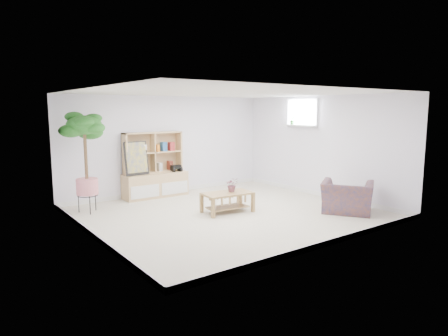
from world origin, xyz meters
TOP-DOWN VIEW (x-y plane):
  - floor at (0.00, 0.00)m, footprint 5.50×5.00m
  - ceiling at (0.00, 0.00)m, footprint 5.50×5.00m
  - walls at (0.00, 0.00)m, footprint 5.51×5.01m
  - baseboard at (0.00, 0.00)m, footprint 5.50×5.00m
  - window at (2.73, 0.60)m, footprint 0.10×0.98m
  - window_sill at (2.67, 0.60)m, footprint 0.14×1.00m
  - storage_unit at (-0.50, 2.24)m, footprint 1.55×0.52m
  - poster at (-0.99, 2.19)m, footprint 0.57×0.15m
  - toy_truck at (0.00, 2.13)m, footprint 0.36×0.27m
  - coffee_table at (0.02, 0.05)m, footprint 1.04×0.64m
  - table_plant at (0.15, 0.08)m, footprint 0.33×0.31m
  - floor_tree at (-2.28, 1.71)m, footprint 0.99×0.99m
  - armchair at (1.95, -1.40)m, footprint 1.26×1.29m
  - sill_plant at (2.67, 0.88)m, footprint 0.14×0.12m

SIDE VIEW (x-z plane):
  - floor at x=0.00m, z-range -0.01..0.01m
  - baseboard at x=0.00m, z-range 0.00..0.10m
  - coffee_table at x=0.02m, z-range 0.00..0.41m
  - armchair at x=1.95m, z-range 0.00..0.73m
  - table_plant at x=0.15m, z-range 0.41..0.70m
  - toy_truck at x=0.00m, z-range 0.58..0.76m
  - storage_unit at x=-0.50m, z-range 0.00..1.55m
  - poster at x=-0.99m, z-range 0.58..1.36m
  - floor_tree at x=-2.28m, z-range 0.00..2.04m
  - walls at x=0.00m, z-range 0.00..2.40m
  - window_sill at x=2.67m, z-range 1.66..1.70m
  - sill_plant at x=2.67m, z-range 1.70..1.93m
  - window at x=2.73m, z-range 1.66..2.34m
  - ceiling at x=0.00m, z-range 2.40..2.40m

